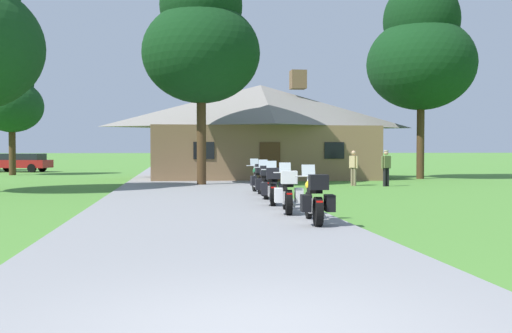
{
  "coord_description": "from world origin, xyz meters",
  "views": [
    {
      "loc": [
        -0.67,
        -5.27,
        1.73
      ],
      "look_at": [
        2.9,
        21.37,
        0.94
      ],
      "focal_mm": 41.48,
      "sensor_mm": 36.0,
      "label": 1
    }
  ],
  "objects_px": {
    "motorcycle_yellow_second_in_row": "(288,192)",
    "tree_right_of_lodge": "(421,51)",
    "tree_by_lodge_front": "(201,39)",
    "motorcycle_green_third_in_row": "(273,186)",
    "parked_red_suv_far_left": "(20,162)",
    "motorcycle_yellow_nearest_to_camera": "(315,199)",
    "motorcycle_green_farthest_in_row": "(259,179)",
    "bystander_tan_shirt_beside_signpost": "(354,166)",
    "motorcycle_blue_fourth_in_row": "(265,182)",
    "bystander_olive_shirt_near_lodge": "(386,166)",
    "tree_left_far": "(12,99)"
  },
  "relations": [
    {
      "from": "motorcycle_yellow_second_in_row",
      "to": "tree_by_lodge_front",
      "type": "bearing_deg",
      "value": 104.22
    },
    {
      "from": "parked_red_suv_far_left",
      "to": "motorcycle_green_third_in_row",
      "type": "bearing_deg",
      "value": -139.89
    },
    {
      "from": "bystander_tan_shirt_beside_signpost",
      "to": "tree_right_of_lodge",
      "type": "height_order",
      "value": "tree_right_of_lodge"
    },
    {
      "from": "motorcycle_yellow_nearest_to_camera",
      "to": "parked_red_suv_far_left",
      "type": "relative_size",
      "value": 0.43
    },
    {
      "from": "motorcycle_green_farthest_in_row",
      "to": "bystander_tan_shirt_beside_signpost",
      "type": "distance_m",
      "value": 7.14
    },
    {
      "from": "motorcycle_blue_fourth_in_row",
      "to": "tree_right_of_lodge",
      "type": "relative_size",
      "value": 0.18
    },
    {
      "from": "motorcycle_green_farthest_in_row",
      "to": "tree_right_of_lodge",
      "type": "xyz_separation_m",
      "value": [
        11.04,
        10.8,
        6.82
      ]
    },
    {
      "from": "motorcycle_yellow_second_in_row",
      "to": "tree_by_lodge_front",
      "type": "relative_size",
      "value": 0.2
    },
    {
      "from": "motorcycle_blue_fourth_in_row",
      "to": "motorcycle_green_farthest_in_row",
      "type": "xyz_separation_m",
      "value": [
        0.09,
        2.27,
        0.0
      ]
    },
    {
      "from": "motorcycle_green_third_in_row",
      "to": "parked_red_suv_far_left",
      "type": "height_order",
      "value": "parked_red_suv_far_left"
    },
    {
      "from": "motorcycle_yellow_second_in_row",
      "to": "bystander_olive_shirt_near_lodge",
      "type": "distance_m",
      "value": 13.13
    },
    {
      "from": "motorcycle_green_third_in_row",
      "to": "motorcycle_green_farthest_in_row",
      "type": "bearing_deg",
      "value": 94.74
    },
    {
      "from": "parked_red_suv_far_left",
      "to": "motorcycle_blue_fourth_in_row",
      "type": "bearing_deg",
      "value": -137.81
    },
    {
      "from": "motorcycle_green_third_in_row",
      "to": "parked_red_suv_far_left",
      "type": "xyz_separation_m",
      "value": [
        -14.71,
        29.33,
        0.17
      ]
    },
    {
      "from": "motorcycle_green_farthest_in_row",
      "to": "parked_red_suv_far_left",
      "type": "relative_size",
      "value": 0.42
    },
    {
      "from": "motorcycle_green_farthest_in_row",
      "to": "tree_left_far",
      "type": "relative_size",
      "value": 0.27
    },
    {
      "from": "motorcycle_green_third_in_row",
      "to": "tree_by_lodge_front",
      "type": "bearing_deg",
      "value": 106.59
    },
    {
      "from": "motorcycle_yellow_nearest_to_camera",
      "to": "parked_red_suv_far_left",
      "type": "distance_m",
      "value": 37.16
    },
    {
      "from": "tree_right_of_lodge",
      "to": "tree_by_lodge_front",
      "type": "distance_m",
      "value": 13.85
    },
    {
      "from": "motorcycle_green_third_in_row",
      "to": "tree_right_of_lodge",
      "type": "bearing_deg",
      "value": 61.04
    },
    {
      "from": "tree_left_far",
      "to": "parked_red_suv_far_left",
      "type": "bearing_deg",
      "value": 99.47
    },
    {
      "from": "motorcycle_yellow_second_in_row",
      "to": "tree_right_of_lodge",
      "type": "bearing_deg",
      "value": 64.35
    },
    {
      "from": "tree_left_far",
      "to": "bystander_tan_shirt_beside_signpost",
      "type": "bearing_deg",
      "value": -36.59
    },
    {
      "from": "tree_left_far",
      "to": "tree_right_of_lodge",
      "type": "distance_m",
      "value": 26.46
    },
    {
      "from": "tree_right_of_lodge",
      "to": "tree_by_lodge_front",
      "type": "relative_size",
      "value": 1.09
    },
    {
      "from": "motorcycle_blue_fourth_in_row",
      "to": "bystander_olive_shirt_near_lodge",
      "type": "height_order",
      "value": "bystander_olive_shirt_near_lodge"
    },
    {
      "from": "motorcycle_yellow_nearest_to_camera",
      "to": "bystander_olive_shirt_near_lodge",
      "type": "xyz_separation_m",
      "value": [
        6.59,
        13.5,
        0.34
      ]
    },
    {
      "from": "motorcycle_green_third_in_row",
      "to": "bystander_tan_shirt_beside_signpost",
      "type": "relative_size",
      "value": 1.25
    },
    {
      "from": "motorcycle_yellow_second_in_row",
      "to": "motorcycle_green_third_in_row",
      "type": "xyz_separation_m",
      "value": [
        0.0,
        2.45,
        0.0
      ]
    },
    {
      "from": "motorcycle_blue_fourth_in_row",
      "to": "bystander_olive_shirt_near_lodge",
      "type": "bearing_deg",
      "value": 48.73
    },
    {
      "from": "tree_right_of_lodge",
      "to": "tree_left_far",
      "type": "bearing_deg",
      "value": 161.62
    },
    {
      "from": "motorcycle_green_farthest_in_row",
      "to": "bystander_olive_shirt_near_lodge",
      "type": "distance_m",
      "value": 7.84
    },
    {
      "from": "motorcycle_green_third_in_row",
      "to": "tree_by_lodge_front",
      "type": "distance_m",
      "value": 12.34
    },
    {
      "from": "bystander_olive_shirt_near_lodge",
      "to": "bystander_tan_shirt_beside_signpost",
      "type": "distance_m",
      "value": 1.51
    },
    {
      "from": "parked_red_suv_far_left",
      "to": "tree_by_lodge_front",
      "type": "bearing_deg",
      "value": -131.94
    },
    {
      "from": "motorcycle_yellow_nearest_to_camera",
      "to": "tree_by_lodge_front",
      "type": "height_order",
      "value": "tree_by_lodge_front"
    },
    {
      "from": "motorcycle_green_farthest_in_row",
      "to": "parked_red_suv_far_left",
      "type": "xyz_separation_m",
      "value": [
        -14.92,
        24.8,
        0.17
      ]
    },
    {
      "from": "tree_by_lodge_front",
      "to": "motorcycle_green_third_in_row",
      "type": "bearing_deg",
      "value": -80.72
    },
    {
      "from": "motorcycle_yellow_nearest_to_camera",
      "to": "motorcycle_blue_fourth_in_row",
      "type": "bearing_deg",
      "value": 95.26
    },
    {
      "from": "motorcycle_green_third_in_row",
      "to": "bystander_tan_shirt_beside_signpost",
      "type": "distance_m",
      "value": 10.86
    },
    {
      "from": "motorcycle_blue_fourth_in_row",
      "to": "tree_left_far",
      "type": "relative_size",
      "value": 0.27
    },
    {
      "from": "motorcycle_blue_fourth_in_row",
      "to": "tree_by_lodge_front",
      "type": "height_order",
      "value": "tree_by_lodge_front"
    },
    {
      "from": "bystander_olive_shirt_near_lodge",
      "to": "tree_left_far",
      "type": "bearing_deg",
      "value": -56.1
    },
    {
      "from": "motorcycle_green_third_in_row",
      "to": "bystander_tan_shirt_beside_signpost",
      "type": "xyz_separation_m",
      "value": [
        5.41,
        9.41,
        0.32
      ]
    },
    {
      "from": "tree_by_lodge_front",
      "to": "bystander_tan_shirt_beside_signpost",
      "type": "bearing_deg",
      "value": -8.48
    },
    {
      "from": "bystander_tan_shirt_beside_signpost",
      "to": "motorcycle_green_farthest_in_row",
      "type": "bearing_deg",
      "value": 104.95
    },
    {
      "from": "motorcycle_yellow_nearest_to_camera",
      "to": "motorcycle_green_third_in_row",
      "type": "bearing_deg",
      "value": 96.97
    },
    {
      "from": "tree_right_of_lodge",
      "to": "parked_red_suv_far_left",
      "type": "bearing_deg",
      "value": 151.66
    },
    {
      "from": "tree_right_of_lodge",
      "to": "motorcycle_yellow_nearest_to_camera",
      "type": "bearing_deg",
      "value": -118.89
    },
    {
      "from": "motorcycle_blue_fourth_in_row",
      "to": "tree_right_of_lodge",
      "type": "xyz_separation_m",
      "value": [
        11.13,
        13.07,
        6.82
      ]
    }
  ]
}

